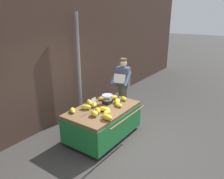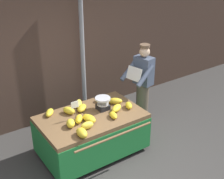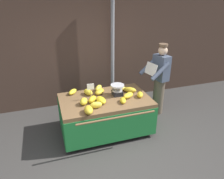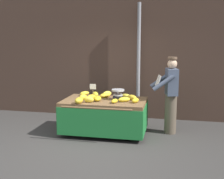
% 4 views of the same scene
% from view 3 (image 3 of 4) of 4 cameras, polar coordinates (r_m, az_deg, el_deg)
% --- Properties ---
extents(ground_plane, '(60.00, 60.00, 0.00)m').
position_cam_3_polar(ground_plane, '(3.93, 1.72, -19.24)').
color(ground_plane, '#383533').
extents(back_wall, '(16.00, 0.24, 3.78)m').
position_cam_3_polar(back_wall, '(5.44, -7.77, 15.49)').
color(back_wall, '#473328').
rests_on(back_wall, ground).
extents(street_pole, '(0.09, 0.09, 2.99)m').
position_cam_3_polar(street_pole, '(5.39, 0.15, 11.37)').
color(street_pole, gray).
rests_on(street_pole, ground).
extents(banana_cart, '(1.83, 1.31, 0.77)m').
position_cam_3_polar(banana_cart, '(4.40, -1.84, -4.79)').
color(banana_cart, brown).
rests_on(banana_cart, ground).
extents(weighing_scale, '(0.28, 0.28, 0.23)m').
position_cam_3_polar(weighing_scale, '(4.40, 1.45, -0.12)').
color(weighing_scale, black).
rests_on(weighing_scale, banana_cart).
extents(price_sign, '(0.14, 0.01, 0.34)m').
position_cam_3_polar(price_sign, '(4.18, -5.78, 0.36)').
color(price_sign, '#997A51').
rests_on(price_sign, banana_cart).
extents(banana_bunch_0, '(0.31, 0.31, 0.10)m').
position_cam_3_polar(banana_bunch_0, '(4.66, 2.19, 0.43)').
color(banana_bunch_0, yellow).
rests_on(banana_bunch_0, banana_cart).
extents(banana_bunch_1, '(0.23, 0.13, 0.13)m').
position_cam_3_polar(banana_bunch_1, '(3.94, -4.27, -4.15)').
color(banana_bunch_1, yellow).
rests_on(banana_bunch_1, banana_cart).
extents(banana_bunch_2, '(0.21, 0.24, 0.13)m').
position_cam_3_polar(banana_bunch_2, '(4.08, -7.60, -3.21)').
color(banana_bunch_2, yellow).
rests_on(banana_bunch_2, banana_cart).
extents(banana_bunch_3, '(0.19, 0.24, 0.10)m').
position_cam_3_polar(banana_bunch_3, '(4.38, 7.55, -1.36)').
color(banana_bunch_3, gold).
rests_on(banana_bunch_3, banana_cart).
extents(banana_bunch_4, '(0.20, 0.31, 0.11)m').
position_cam_3_polar(banana_bunch_4, '(4.13, -2.96, -2.85)').
color(banana_bunch_4, gold).
rests_on(banana_bunch_4, banana_cart).
extents(banana_bunch_5, '(0.29, 0.27, 0.11)m').
position_cam_3_polar(banana_bunch_5, '(4.56, 4.85, -0.10)').
color(banana_bunch_5, gold).
rests_on(banana_bunch_5, banana_cart).
extents(banana_bunch_6, '(0.25, 0.27, 0.10)m').
position_cam_3_polar(banana_bunch_6, '(4.56, -10.54, -0.59)').
color(banana_bunch_6, yellow).
rests_on(banana_bunch_6, banana_cart).
extents(banana_bunch_7, '(0.18, 0.27, 0.13)m').
position_cam_3_polar(banana_bunch_7, '(3.79, -6.33, -5.48)').
color(banana_bunch_7, gold).
rests_on(banana_bunch_7, banana_cart).
extents(banana_bunch_8, '(0.29, 0.29, 0.10)m').
position_cam_3_polar(banana_bunch_8, '(4.48, -3.35, -0.57)').
color(banana_bunch_8, gold).
rests_on(banana_bunch_8, banana_cart).
extents(banana_bunch_9, '(0.30, 0.25, 0.10)m').
position_cam_3_polar(banana_bunch_9, '(4.32, 4.39, -1.59)').
color(banana_bunch_9, yellow).
rests_on(banana_bunch_9, banana_cart).
extents(banana_bunch_10, '(0.24, 0.28, 0.13)m').
position_cam_3_polar(banana_bunch_10, '(4.61, -3.63, 0.34)').
color(banana_bunch_10, yellow).
rests_on(banana_bunch_10, banana_cart).
extents(banana_bunch_11, '(0.24, 0.25, 0.12)m').
position_cam_3_polar(banana_bunch_11, '(4.16, -5.30, -2.63)').
color(banana_bunch_11, gold).
rests_on(banana_bunch_11, banana_cart).
extents(banana_bunch_12, '(0.16, 0.24, 0.09)m').
position_cam_3_polar(banana_bunch_12, '(4.13, 2.95, -2.94)').
color(banana_bunch_12, gold).
rests_on(banana_bunch_12, banana_cart).
extents(banana_bunch_13, '(0.22, 0.28, 0.12)m').
position_cam_3_polar(banana_bunch_13, '(4.46, -6.43, -0.71)').
color(banana_bunch_13, yellow).
rests_on(banana_bunch_13, banana_cart).
extents(vendor_person, '(0.64, 0.60, 1.71)m').
position_cam_3_polar(vendor_person, '(5.07, 12.62, 2.56)').
color(vendor_person, brown).
rests_on(vendor_person, ground).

